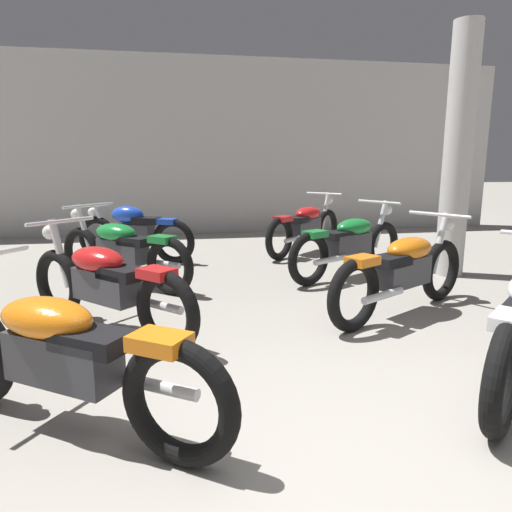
% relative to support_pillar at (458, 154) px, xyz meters
% --- Properties ---
extents(ground_plane, '(60.00, 60.00, 0.00)m').
position_rel_support_pillar_xyz_m(ground_plane, '(-2.82, -3.82, -1.60)').
color(ground_plane, gray).
extents(back_wall, '(12.81, 0.24, 3.60)m').
position_rel_support_pillar_xyz_m(back_wall, '(-2.82, 4.43, 0.20)').
color(back_wall, '#BCBAB7').
rests_on(back_wall, ground).
extents(support_pillar, '(0.36, 0.36, 3.20)m').
position_rel_support_pillar_xyz_m(support_pillar, '(0.00, 0.00, 0.00)').
color(support_pillar, '#BCBAB7').
rests_on(support_pillar, ground).
extents(motorcycle_left_row_0, '(1.86, 1.31, 0.97)m').
position_rel_support_pillar_xyz_m(motorcycle_left_row_0, '(-4.28, -3.00, -1.15)').
color(motorcycle_left_row_0, black).
rests_on(motorcycle_left_row_0, ground).
extents(motorcycle_left_row_1, '(1.59, 1.63, 0.97)m').
position_rel_support_pillar_xyz_m(motorcycle_left_row_1, '(-4.25, -1.44, -1.15)').
color(motorcycle_left_row_1, black).
rests_on(motorcycle_left_row_1, ground).
extents(motorcycle_left_row_2, '(1.69, 1.53, 0.97)m').
position_rel_support_pillar_xyz_m(motorcycle_left_row_2, '(-4.27, 0.19, -1.15)').
color(motorcycle_left_row_2, black).
rests_on(motorcycle_left_row_2, ground).
extents(motorcycle_left_row_3, '(1.81, 0.98, 0.88)m').
position_rel_support_pillar_xyz_m(motorcycle_left_row_3, '(-4.23, 1.63, -1.14)').
color(motorcycle_left_row_3, black).
rests_on(motorcycle_left_row_3, ground).
extents(motorcycle_right_row_1, '(1.94, 1.19, 0.97)m').
position_rel_support_pillar_xyz_m(motorcycle_right_row_1, '(-1.43, -1.43, -1.15)').
color(motorcycle_right_row_1, black).
rests_on(motorcycle_right_row_1, ground).
extents(motorcycle_right_row_2, '(1.95, 1.18, 0.97)m').
position_rel_support_pillar_xyz_m(motorcycle_right_row_2, '(-1.37, 0.14, -1.15)').
color(motorcycle_right_row_2, black).
rests_on(motorcycle_right_row_2, ground).
extents(motorcycle_right_row_3, '(1.68, 1.54, 0.97)m').
position_rel_support_pillar_xyz_m(motorcycle_right_row_3, '(-1.47, 1.84, -1.15)').
color(motorcycle_right_row_3, black).
rests_on(motorcycle_right_row_3, ground).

